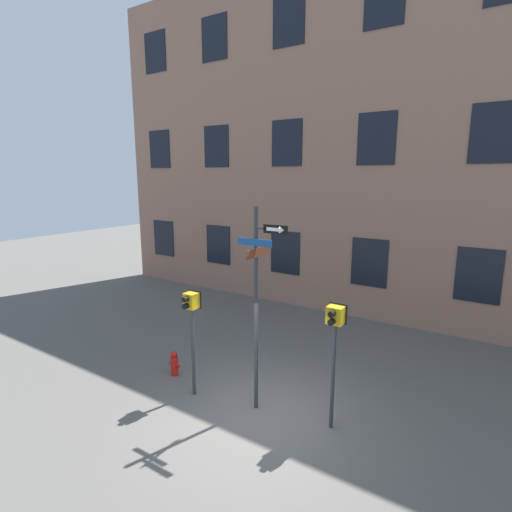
{
  "coord_description": "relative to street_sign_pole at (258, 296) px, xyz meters",
  "views": [
    {
      "loc": [
        4.2,
        -6.61,
        5.19
      ],
      "look_at": [
        -0.29,
        0.28,
        3.52
      ],
      "focal_mm": 28.0,
      "sensor_mm": 36.0,
      "label": 1
    }
  ],
  "objects": [
    {
      "name": "ground_plane",
      "position": [
        0.23,
        -0.27,
        -2.66
      ],
      "size": [
        60.0,
        60.0,
        0.0
      ],
      "primitive_type": "plane",
      "color": "#595651"
    },
    {
      "name": "pedestrian_signal_right",
      "position": [
        1.66,
        0.24,
        -0.56
      ],
      "size": [
        0.38,
        0.4,
        2.69
      ],
      "color": "#2D2D33",
      "rests_on": "ground_plane"
    },
    {
      "name": "street_sign_pole",
      "position": [
        0.0,
        0.0,
        0.0
      ],
      "size": [
        1.17,
        0.9,
        4.57
      ],
      "color": "#2D2D33",
      "rests_on": "ground_plane"
    },
    {
      "name": "building_facade",
      "position": [
        0.23,
        7.27,
        3.73
      ],
      "size": [
        24.0,
        0.63,
        12.78
      ],
      "color": "#936B56",
      "rests_on": "ground_plane"
    },
    {
      "name": "pedestrian_signal_left",
      "position": [
        -1.62,
        -0.35,
        -0.66
      ],
      "size": [
        0.36,
        0.4,
        2.57
      ],
      "color": "#2D2D33",
      "rests_on": "ground_plane"
    },
    {
      "name": "fire_hydrant",
      "position": [
        -2.68,
        0.09,
        -2.34
      ],
      "size": [
        0.36,
        0.2,
        0.66
      ],
      "color": "red",
      "rests_on": "ground_plane"
    }
  ]
}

